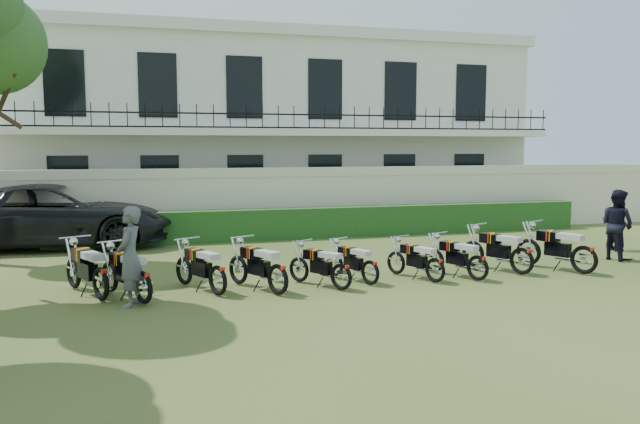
% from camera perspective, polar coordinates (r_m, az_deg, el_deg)
% --- Properties ---
extents(ground, '(100.00, 100.00, 0.00)m').
position_cam_1_polar(ground, '(13.78, 5.91, -6.71)').
color(ground, '#33441B').
rests_on(ground, ground).
extents(perimeter_wall, '(30.00, 0.35, 2.30)m').
position_cam_1_polar(perimeter_wall, '(21.17, -1.96, 1.04)').
color(perimeter_wall, beige).
rests_on(perimeter_wall, ground).
extents(hedge, '(18.00, 0.60, 1.00)m').
position_cam_1_polar(hedge, '(20.73, 1.25, -0.93)').
color(hedge, '#1A4418').
rests_on(hedge, ground).
extents(building, '(20.40, 9.60, 7.40)m').
position_cam_1_polar(building, '(26.92, -4.98, 7.53)').
color(building, white).
rests_on(building, ground).
extents(motorcycle_0, '(1.05, 1.92, 1.14)m').
position_cam_1_polar(motorcycle_0, '(12.93, -19.43, -5.50)').
color(motorcycle_0, black).
rests_on(motorcycle_0, ground).
extents(motorcycle_1, '(1.07, 1.81, 1.10)m').
position_cam_1_polar(motorcycle_1, '(12.43, -15.89, -5.94)').
color(motorcycle_1, black).
rests_on(motorcycle_1, ground).
extents(motorcycle_2, '(0.99, 1.76, 1.05)m').
position_cam_1_polar(motorcycle_2, '(12.81, -9.34, -5.52)').
color(motorcycle_2, black).
rests_on(motorcycle_2, ground).
extents(motorcycle_3, '(1.03, 1.80, 1.08)m').
position_cam_1_polar(motorcycle_3, '(12.72, -3.88, -5.48)').
color(motorcycle_3, black).
rests_on(motorcycle_3, ground).
extents(motorcycle_4, '(1.05, 1.51, 0.96)m').
position_cam_1_polar(motorcycle_4, '(13.12, 1.96, -5.35)').
color(motorcycle_4, black).
rests_on(motorcycle_4, ground).
extents(motorcycle_5, '(0.83, 1.57, 0.92)m').
position_cam_1_polar(motorcycle_5, '(13.66, 4.62, -4.99)').
color(motorcycle_5, black).
rests_on(motorcycle_5, ground).
extents(motorcycle_6, '(0.84, 1.58, 0.93)m').
position_cam_1_polar(motorcycle_6, '(14.08, 10.50, -4.71)').
color(motorcycle_6, black).
rests_on(motorcycle_6, ground).
extents(motorcycle_7, '(0.89, 1.66, 0.98)m').
position_cam_1_polar(motorcycle_7, '(14.45, 14.24, -4.43)').
color(motorcycle_7, black).
rests_on(motorcycle_7, ground).
extents(motorcycle_8, '(0.99, 1.85, 1.09)m').
position_cam_1_polar(motorcycle_8, '(15.40, 17.99, -3.70)').
color(motorcycle_8, black).
rests_on(motorcycle_8, ground).
extents(motorcycle_9, '(1.05, 1.95, 1.15)m').
position_cam_1_polar(motorcycle_9, '(15.96, 23.03, -3.45)').
color(motorcycle_9, black).
rests_on(motorcycle_9, ground).
extents(suv, '(7.01, 3.56, 1.90)m').
position_cam_1_polar(suv, '(20.30, -23.03, -0.30)').
color(suv, black).
rests_on(suv, ground).
extents(inspector, '(0.65, 0.81, 1.91)m').
position_cam_1_polar(inspector, '(12.35, -16.99, -3.92)').
color(inspector, '#5B5B60').
rests_on(inspector, ground).
extents(officer_4, '(0.86, 1.03, 1.89)m').
position_cam_1_polar(officer_4, '(18.38, 25.51, -1.05)').
color(officer_4, black).
rests_on(officer_4, ground).
extents(officer_5, '(0.58, 1.00, 1.60)m').
position_cam_1_polar(officer_5, '(19.92, 25.49, -0.95)').
color(officer_5, black).
rests_on(officer_5, ground).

